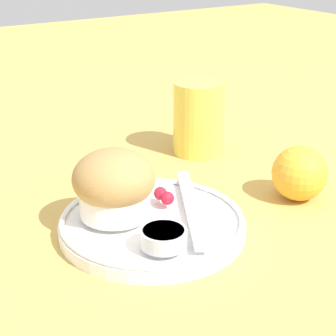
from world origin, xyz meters
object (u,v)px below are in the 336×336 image
butter_knife (191,206)px  juice_glass (199,118)px  muffin (114,184)px  orange_fruit (299,173)px

butter_knife → juice_glass: size_ratio=1.62×
muffin → juice_glass: bearing=123.4°
butter_knife → orange_fruit: size_ratio=2.56×
muffin → orange_fruit: bearing=76.8°
orange_fruit → juice_glass: 0.20m
muffin → butter_knife: size_ratio=0.52×
orange_fruit → butter_knife: bearing=-97.9°
muffin → orange_fruit: 0.24m
orange_fruit → juice_glass: (-0.20, -0.01, 0.02)m
muffin → juice_glass: 0.26m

